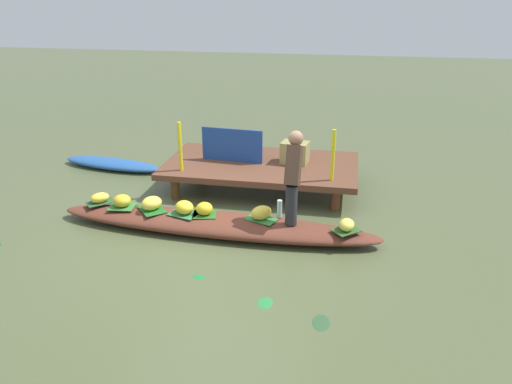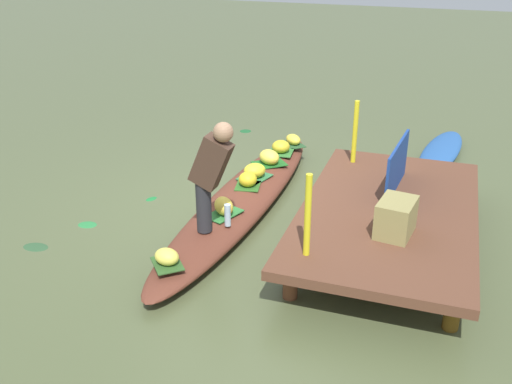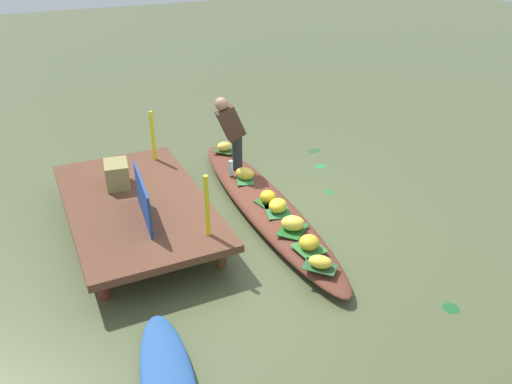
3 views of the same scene
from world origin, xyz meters
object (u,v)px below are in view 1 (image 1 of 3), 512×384
(banana_bunch_2, at_px, (261,213))
(banana_bunch_3, at_px, (204,209))
(moored_boat, at_px, (112,164))
(water_bottle, at_px, (280,209))
(banana_bunch_6, at_px, (122,201))
(vendor_person, at_px, (293,173))
(vendor_boat, at_px, (215,224))
(market_banner, at_px, (232,145))
(banana_bunch_1, at_px, (347,225))
(banana_bunch_5, at_px, (100,198))
(banana_bunch_4, at_px, (152,203))
(banana_bunch_0, at_px, (184,207))
(produce_crate, at_px, (295,152))

(banana_bunch_2, bearing_deg, banana_bunch_3, -179.99)
(moored_boat, bearing_deg, banana_bunch_2, -25.52)
(water_bottle, bearing_deg, banana_bunch_3, -172.49)
(banana_bunch_6, distance_m, vendor_person, 2.54)
(vendor_boat, xyz_separation_m, moored_boat, (-2.61, 2.22, -0.03))
(moored_boat, bearing_deg, market_banner, -1.71)
(banana_bunch_6, xyz_separation_m, market_banner, (1.23, 1.71, 0.39))
(banana_bunch_1, xyz_separation_m, banana_bunch_6, (-3.20, 0.18, 0.01))
(banana_bunch_3, relative_size, water_bottle, 0.94)
(banana_bunch_1, bearing_deg, vendor_person, 167.30)
(moored_boat, relative_size, banana_bunch_3, 8.71)
(market_banner, bearing_deg, banana_bunch_5, -129.63)
(banana_bunch_2, height_order, market_banner, market_banner)
(banana_bunch_2, relative_size, water_bottle, 1.21)
(banana_bunch_4, height_order, water_bottle, water_bottle)
(moored_boat, distance_m, banana_bunch_0, 3.11)
(banana_bunch_2, distance_m, water_bottle, 0.27)
(vendor_boat, relative_size, produce_crate, 10.47)
(banana_bunch_0, bearing_deg, vendor_boat, -1.13)
(banana_bunch_5, relative_size, water_bottle, 1.12)
(banana_bunch_4, bearing_deg, banana_bunch_6, 176.81)
(banana_bunch_6, relative_size, produce_crate, 0.58)
(banana_bunch_4, bearing_deg, water_bottle, 3.39)
(vendor_boat, xyz_separation_m, banana_bunch_6, (-1.40, 0.07, 0.21))
(banana_bunch_0, xyz_separation_m, produce_crate, (1.32, 1.89, 0.29))
(vendor_boat, bearing_deg, moored_boat, 141.44)
(banana_bunch_1, height_order, banana_bunch_4, banana_bunch_4)
(moored_boat, xyz_separation_m, banana_bunch_2, (3.25, -2.21, 0.26))
(moored_boat, xyz_separation_m, water_bottle, (3.48, -2.07, 0.28))
(banana_bunch_2, distance_m, produce_crate, 1.91)
(vendor_person, relative_size, produce_crate, 2.77)
(vendor_boat, relative_size, banana_bunch_6, 17.96)
(vendor_boat, height_order, banana_bunch_2, banana_bunch_2)
(banana_bunch_5, bearing_deg, vendor_person, -1.79)
(moored_boat, relative_size, banana_bunch_1, 8.17)
(banana_bunch_1, distance_m, produce_crate, 2.22)
(banana_bunch_3, distance_m, banana_bunch_6, 1.25)
(banana_bunch_5, xyz_separation_m, water_bottle, (2.67, 0.01, 0.05))
(moored_boat, distance_m, banana_bunch_4, 2.75)
(moored_boat, relative_size, banana_bunch_5, 7.33)
(vendor_boat, height_order, banana_bunch_1, banana_bunch_1)
(banana_bunch_3, bearing_deg, produce_crate, 61.15)
(banana_bunch_4, height_order, market_banner, market_banner)
(banana_bunch_6, xyz_separation_m, vendor_person, (2.47, -0.01, 0.60))
(moored_boat, xyz_separation_m, vendor_person, (3.67, -2.17, 0.85))
(banana_bunch_6, distance_m, water_bottle, 2.28)
(vendor_boat, relative_size, water_bottle, 18.73)
(vendor_boat, xyz_separation_m, market_banner, (-0.17, 1.78, 0.61))
(banana_bunch_1, distance_m, water_bottle, 0.96)
(moored_boat, relative_size, market_banner, 1.92)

